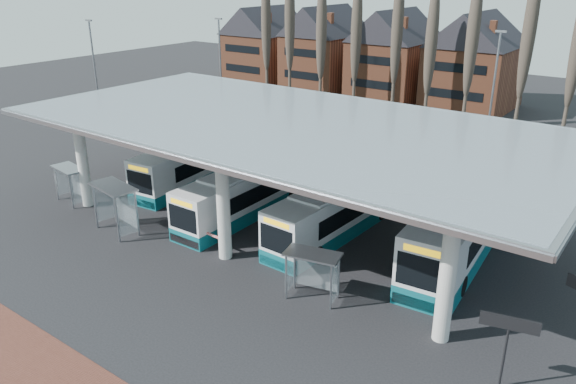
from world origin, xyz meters
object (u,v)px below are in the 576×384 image
Objects in this scene: bus_2 at (338,210)px; bus_3 at (462,226)px; bus_0 at (197,162)px; shelter_1 at (117,198)px; shelter_0 at (71,177)px; shelter_2 at (313,265)px; bus_1 at (248,192)px.

bus_2 is 6.87m from bus_3.
bus_0 is 12.70m from bus_2.
bus_0 is 3.45× the size of shelter_1.
shelter_0 is 0.99× the size of shelter_2.
shelter_1 is at bearing -157.01° from bus_3.
shelter_2 is at bearing -120.44° from bus_3.
bus_2 is 17.65m from shelter_0.
bus_3 is 9.15m from shelter_2.
shelter_0 is (-3.87, -7.55, 0.27)m from bus_0.
bus_0 is 7.05m from bus_1.
shelter_1 is (-4.45, -6.36, 0.65)m from bus_1.
bus_1 is at bearing -24.62° from bus_0.
shelter_0 is (-10.53, -5.26, 0.30)m from bus_1.
bus_1 is 11.78m from shelter_0.
bus_1 is 6.05m from bus_2.
bus_2 is at bearing -170.89° from bus_3.
bus_0 is 8.95m from shelter_1.
shelter_1 is (6.08, -1.09, 0.35)m from shelter_0.
shelter_0 is (-16.50, -6.25, 0.29)m from bus_2.
shelter_2 is at bearing -65.55° from bus_2.
shelter_2 is at bearing -33.64° from bus_1.
bus_2 is at bearing 8.68° from bus_1.
bus_2 is 0.86× the size of bus_3.
bus_0 is at bearing 140.03° from shelter_2.
bus_3 is 24.48m from shelter_0.
shelter_1 is 13.15m from shelter_2.
bus_3 is 4.75× the size of shelter_0.
bus_0 is 0.88× the size of bus_3.
shelter_0 is at bearing 179.36° from shelter_1.
bus_1 is 3.99× the size of shelter_2.
shelter_0 is 6.19m from shelter_1.
shelter_1 is at bearing -81.30° from bus_0.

